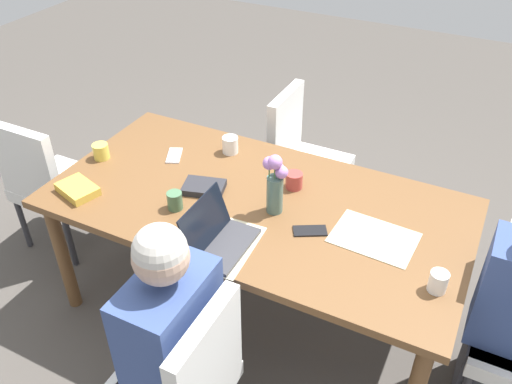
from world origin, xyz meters
TOP-DOWN VIEW (x-y plane):
  - ground_plane at (0.00, 0.00)m, footprint 10.00×10.00m
  - dining_table at (0.00, 0.00)m, footprint 2.02×1.03m
  - chair_near_left_mid at (0.12, -0.86)m, footprint 0.44×0.44m
  - person_near_left_mid at (0.04, -0.80)m, footprint 0.36×0.40m
  - chair_far_left_far at (-0.11, 0.86)m, footprint 0.44×0.44m
  - chair_head_left_right_near at (-1.34, -0.07)m, footprint 0.44×0.44m
  - flower_vase at (0.11, -0.03)m, footprint 0.12×0.09m
  - placemat_head_right_left_near at (0.59, -0.01)m, footprint 0.37×0.28m
  - placemat_near_left_mid at (0.02, -0.35)m, footprint 0.28×0.37m
  - laptop_near_left_mid at (-0.01, -0.36)m, footprint 0.22×0.32m
  - coffee_mug_near_left at (-0.32, 0.33)m, footprint 0.09×0.09m
  - coffee_mug_near_right at (-0.31, -0.22)m, footprint 0.07×0.07m
  - coffee_mug_centre_left at (0.90, -0.21)m, footprint 0.07×0.07m
  - coffee_mug_centre_right at (0.12, 0.18)m, footprint 0.08×0.08m
  - coffee_mug_far_left at (-0.91, -0.03)m, footprint 0.08×0.08m
  - book_red_cover at (-0.81, -0.34)m, footprint 0.23×0.19m
  - book_blue_cover at (-0.27, -0.04)m, footprint 0.23×0.19m
  - phone_black at (0.32, -0.10)m, footprint 0.17×0.14m
  - phone_silver at (-0.58, 0.16)m, footprint 0.13×0.17m

SIDE VIEW (x-z plane):
  - ground_plane at x=0.00m, z-range 0.00..0.00m
  - chair_near_left_mid at x=0.12m, z-range 0.05..0.95m
  - chair_far_left_far at x=-0.11m, z-range 0.05..0.95m
  - chair_head_left_right_near at x=-1.34m, z-range 0.05..0.95m
  - person_near_left_mid at x=0.04m, z-range -0.07..1.12m
  - dining_table at x=0.00m, z-range 0.30..1.05m
  - placemat_head_right_left_near at x=0.59m, z-range 0.75..0.76m
  - placemat_near_left_mid at x=0.02m, z-range 0.75..0.76m
  - phone_black at x=0.32m, z-range 0.75..0.76m
  - phone_silver at x=-0.58m, z-range 0.75..0.76m
  - book_blue_cover at x=-0.27m, z-range 0.75..0.78m
  - book_red_cover at x=-0.81m, z-range 0.75..0.79m
  - coffee_mug_centre_right at x=0.12m, z-range 0.75..0.83m
  - coffee_mug_far_left at x=-0.91m, z-range 0.75..0.83m
  - laptop_near_left_mid at x=-0.01m, z-range 0.69..0.90m
  - coffee_mug_near_right at x=-0.31m, z-range 0.75..0.84m
  - coffee_mug_centre_left at x=0.90m, z-range 0.75..0.84m
  - coffee_mug_near_left at x=-0.32m, z-range 0.75..0.84m
  - flower_vase at x=0.11m, z-range 0.76..1.07m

